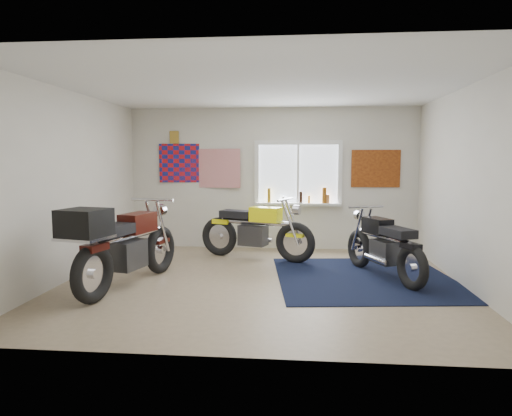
# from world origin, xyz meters

# --- Properties ---
(ground) EXTENTS (5.50, 5.50, 0.00)m
(ground) POSITION_xyz_m (0.00, 0.00, 0.00)
(ground) COLOR #9E896B
(ground) RESTS_ON ground
(room_shell) EXTENTS (5.50, 5.50, 5.50)m
(room_shell) POSITION_xyz_m (0.00, 0.00, 1.64)
(room_shell) COLOR white
(room_shell) RESTS_ON ground
(navy_rug) EXTENTS (2.77, 2.86, 0.01)m
(navy_rug) POSITION_xyz_m (1.48, 0.33, 0.01)
(navy_rug) COLOR black
(navy_rug) RESTS_ON ground
(window_assembly) EXTENTS (1.66, 0.17, 1.26)m
(window_assembly) POSITION_xyz_m (0.50, 2.47, 1.37)
(window_assembly) COLOR white
(window_assembly) RESTS_ON room_shell
(oil_bottles) EXTENTS (1.18, 0.09, 0.30)m
(oil_bottles) POSITION_xyz_m (0.64, 2.40, 1.02)
(oil_bottles) COLOR #976E16
(oil_bottles) RESTS_ON window_assembly
(flag_display) EXTENTS (1.60, 0.10, 1.17)m
(flag_display) POSITION_xyz_m (-1.90, 2.48, 2.15)
(flag_display) COLOR red
(flag_display) RESTS_ON room_shell
(triumph_poster) EXTENTS (0.90, 0.03, 0.70)m
(triumph_poster) POSITION_xyz_m (1.95, 2.48, 1.55)
(triumph_poster) COLOR #A54C14
(triumph_poster) RESTS_ON room_shell
(yellow_triumph) EXTENTS (2.06, 0.92, 1.08)m
(yellow_triumph) POSITION_xyz_m (-0.22, 1.49, 0.48)
(yellow_triumph) COLOR black
(yellow_triumph) RESTS_ON ground
(black_chrome_bike) EXTENTS (0.92, 1.87, 1.01)m
(black_chrome_bike) POSITION_xyz_m (1.75, 0.40, 0.44)
(black_chrome_bike) COLOR black
(black_chrome_bike) RESTS_ON navy_rug
(maroon_tourer) EXTENTS (0.98, 2.28, 1.16)m
(maroon_tourer) POSITION_xyz_m (-1.79, -0.56, 0.60)
(maroon_tourer) COLOR black
(maroon_tourer) RESTS_ON ground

